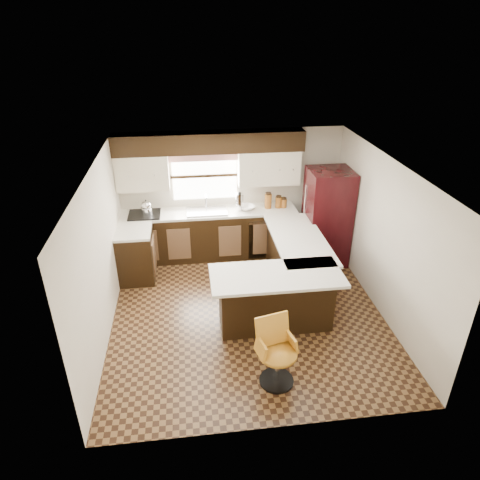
{
  "coord_description": "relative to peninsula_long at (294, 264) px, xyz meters",
  "views": [
    {
      "loc": [
        -0.81,
        -5.48,
        4.18
      ],
      "look_at": [
        -0.06,
        0.45,
        1.06
      ],
      "focal_mm": 32.0,
      "sensor_mm": 36.0,
      "label": 1
    }
  ],
  "objects": [
    {
      "name": "wall_right",
      "position": [
        1.2,
        -0.62,
        0.75
      ],
      "size": [
        0.0,
        4.4,
        4.4
      ],
      "primitive_type": "plane",
      "rotation": [
        1.57,
        0.0,
        -1.57
      ],
      "color": "beige",
      "rests_on": "floor"
    },
    {
      "name": "wall_front",
      "position": [
        -0.9,
        -2.83,
        0.75
      ],
      "size": [
        4.4,
        0.0,
        4.4
      ],
      "primitive_type": "plane",
      "rotation": [
        -1.57,
        0.0,
        0.0
      ],
      "color": "beige",
      "rests_on": "floor"
    },
    {
      "name": "canister_large",
      "position": [
        -0.23,
        1.3,
        0.64
      ],
      "size": [
        0.13,
        0.13,
        0.28
      ],
      "primitive_type": "cylinder",
      "color": "brown",
      "rests_on": "counter_back"
    },
    {
      "name": "peninsula_long",
      "position": [
        0.0,
        0.0,
        0.0
      ],
      "size": [
        0.6,
        1.95,
        0.9
      ],
      "primitive_type": "cube",
      "color": "black",
      "rests_on": "floor"
    },
    {
      "name": "peninsula_return",
      "position": [
        -0.53,
        -0.97,
        0.0
      ],
      "size": [
        1.65,
        0.6,
        0.9
      ],
      "primitive_type": "cube",
      "color": "black",
      "rests_on": "floor"
    },
    {
      "name": "dishwasher",
      "position": [
        -0.35,
        0.99,
        -0.02
      ],
      "size": [
        0.58,
        0.03,
        0.78
      ],
      "primitive_type": "cube",
      "color": "black",
      "rests_on": "floor"
    },
    {
      "name": "upper_cab_right",
      "position": [
        -0.22,
        1.4,
        1.27
      ],
      "size": [
        1.14,
        0.35,
        0.64
      ],
      "primitive_type": "cube",
      "color": "beige",
      "rests_on": "wall_back"
    },
    {
      "name": "counter_back",
      "position": [
        -1.35,
        1.28,
        0.47
      ],
      "size": [
        3.3,
        0.6,
        0.04
      ],
      "primitive_type": "cube",
      "color": "silver",
      "rests_on": "base_cab_back"
    },
    {
      "name": "base_cab_back",
      "position": [
        -1.35,
        1.28,
        0.0
      ],
      "size": [
        3.3,
        0.6,
        0.9
      ],
      "primitive_type": "cube",
      "color": "black",
      "rests_on": "floor"
    },
    {
      "name": "floor",
      "position": [
        -0.9,
        -0.62,
        -0.45
      ],
      "size": [
        4.4,
        4.4,
        0.0
      ],
      "primitive_type": "plane",
      "color": "#49301A",
      "rests_on": "ground"
    },
    {
      "name": "canister_med",
      "position": [
        -0.03,
        1.3,
        0.6
      ],
      "size": [
        0.12,
        0.12,
        0.21
      ],
      "primitive_type": "cylinder",
      "color": "brown",
      "rests_on": "counter_back"
    },
    {
      "name": "counter_pen_return",
      "position": [
        -0.55,
        -1.06,
        0.47
      ],
      "size": [
        1.89,
        0.84,
        0.04
      ],
      "primitive_type": "cube",
      "color": "silver",
      "rests_on": "peninsula_return"
    },
    {
      "name": "valance",
      "position": [
        -1.4,
        1.52,
        1.49
      ],
      "size": [
        1.3,
        0.06,
        0.18
      ],
      "primitive_type": "cube",
      "color": "#D19B93",
      "rests_on": "wall_back"
    },
    {
      "name": "percolator",
      "position": [
        -0.78,
        1.28,
        0.66
      ],
      "size": [
        0.15,
        0.15,
        0.33
      ],
      "primitive_type": "cylinder",
      "color": "silver",
      "rests_on": "counter_back"
    },
    {
      "name": "canister_small",
      "position": [
        0.07,
        1.3,
        0.58
      ],
      "size": [
        0.12,
        0.12,
        0.17
      ],
      "primitive_type": "cylinder",
      "color": "brown",
      "rests_on": "counter_back"
    },
    {
      "name": "base_cab_left",
      "position": [
        -2.7,
        0.62,
        0.0
      ],
      "size": [
        0.6,
        0.7,
        0.9
      ],
      "primitive_type": "cube",
      "color": "black",
      "rests_on": "floor"
    },
    {
      "name": "window_pane",
      "position": [
        -1.4,
        1.56,
        1.1
      ],
      "size": [
        1.2,
        0.02,
        0.9
      ],
      "primitive_type": "cube",
      "color": "white",
      "rests_on": "wall_back"
    },
    {
      "name": "cooktop",
      "position": [
        -2.55,
        1.25,
        0.51
      ],
      "size": [
        0.58,
        0.5,
        0.02
      ],
      "primitive_type": "cube",
      "color": "black",
      "rests_on": "counter_back"
    },
    {
      "name": "upper_cab_left",
      "position": [
        -2.52,
        1.4,
        1.27
      ],
      "size": [
        0.94,
        0.35,
        0.64
      ],
      "primitive_type": "cube",
      "color": "beige",
      "rests_on": "wall_back"
    },
    {
      "name": "wall_left",
      "position": [
        -3.0,
        -0.62,
        0.75
      ],
      "size": [
        0.0,
        4.4,
        4.4
      ],
      "primitive_type": "plane",
      "rotation": [
        1.57,
        0.0,
        1.57
      ],
      "color": "beige",
      "rests_on": "floor"
    },
    {
      "name": "sink",
      "position": [
        -1.4,
        1.25,
        0.51
      ],
      "size": [
        0.75,
        0.45,
        0.03
      ],
      "primitive_type": "cube",
      "color": "#B2B2B7",
      "rests_on": "counter_back"
    },
    {
      "name": "ceiling",
      "position": [
        -0.9,
        -0.62,
        1.95
      ],
      "size": [
        4.4,
        4.4,
        0.0
      ],
      "primitive_type": "plane",
      "rotation": [
        3.14,
        0.0,
        0.0
      ],
      "color": "silver",
      "rests_on": "wall_back"
    },
    {
      "name": "counter_left",
      "position": [
        -2.7,
        0.62,
        0.47
      ],
      "size": [
        0.6,
        0.7,
        0.04
      ],
      "primitive_type": "cube",
      "color": "silver",
      "rests_on": "base_cab_left"
    },
    {
      "name": "bar_chair",
      "position": [
        -0.73,
        -2.14,
        0.01
      ],
      "size": [
        0.59,
        0.59,
        0.91
      ],
      "primitive_type": null,
      "rotation": [
        0.0,
        0.0,
        0.24
      ],
      "color": "orange",
      "rests_on": "floor"
    },
    {
      "name": "soffit",
      "position": [
        -1.3,
        1.4,
        1.77
      ],
      "size": [
        3.4,
        0.35,
        0.36
      ],
      "primitive_type": "cube",
      "color": "black",
      "rests_on": "wall_back"
    },
    {
      "name": "wall_back",
      "position": [
        -0.9,
        1.58,
        0.75
      ],
      "size": [
        4.4,
        0.0,
        4.4
      ],
      "primitive_type": "plane",
      "rotation": [
        1.57,
        0.0,
        0.0
      ],
      "color": "beige",
      "rests_on": "floor"
    },
    {
      "name": "kettle",
      "position": [
        -2.5,
        1.26,
        0.66
      ],
      "size": [
        0.2,
        0.2,
        0.27
      ],
      "primitive_type": null,
      "color": "silver",
      "rests_on": "cooktop"
    },
    {
      "name": "mixing_bowl",
      "position": [
        -0.65,
        1.28,
        0.53
      ],
      "size": [
        0.39,
        0.39,
        0.07
      ],
      "primitive_type": "imported",
      "rotation": [
        0.0,
        0.0,
        0.4
      ],
      "color": "white",
      "rests_on": "counter_back"
    },
    {
      "name": "refrigerator",
      "position": [
        0.79,
        0.83,
        0.45
      ],
      "size": [
        0.77,
        0.74,
        1.8
      ],
      "primitive_type": "cube",
      "color": "black",
      "rests_on": "floor"
    },
    {
      "name": "counter_pen_long",
      "position": [
        0.05,
        0.0,
        0.47
      ],
      "size": [
        0.84,
        1.95,
        0.04
      ],
      "primitive_type": "cube",
      "color": "silver",
      "rests_on": "peninsula_long"
    }
  ]
}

